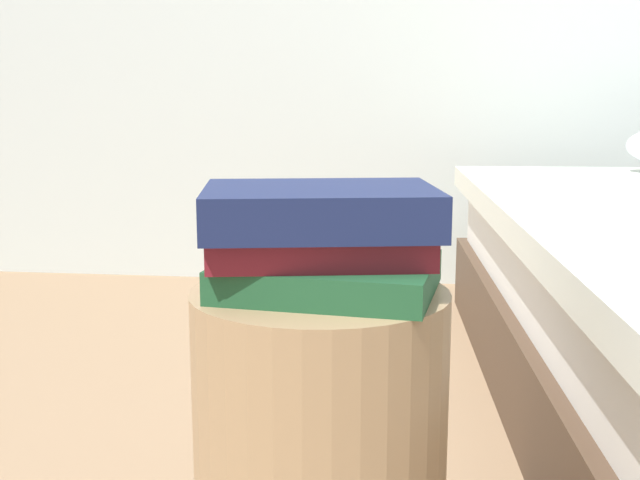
% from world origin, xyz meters
% --- Properties ---
extents(side_table, '(0.32, 0.32, 0.46)m').
position_xyz_m(side_table, '(0.00, 0.00, 0.23)').
color(side_table, tan).
rests_on(side_table, ground_plane).
extents(book_forest, '(0.28, 0.23, 0.04)m').
position_xyz_m(book_forest, '(0.01, -0.00, 0.48)').
color(book_forest, '#1E512D').
rests_on(book_forest, side_table).
extents(book_maroon, '(0.29, 0.20, 0.04)m').
position_xyz_m(book_maroon, '(0.00, -0.01, 0.52)').
color(book_maroon, maroon).
rests_on(book_maroon, book_forest).
extents(book_navy, '(0.31, 0.25, 0.05)m').
position_xyz_m(book_navy, '(-0.00, 0.00, 0.56)').
color(book_navy, '#19234C').
rests_on(book_navy, book_maroon).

